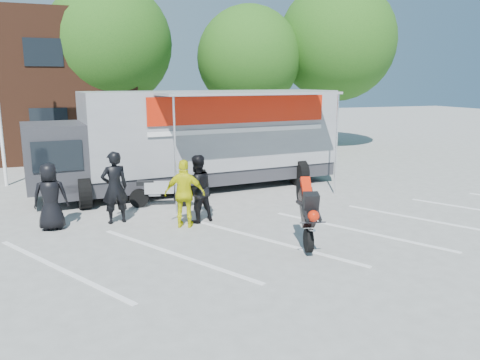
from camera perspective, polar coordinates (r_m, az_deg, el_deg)
ground at (r=10.40m, az=5.29°, el=-9.32°), size 100.00×100.00×0.00m
parking_bay_lines at (r=11.25m, az=3.09°, el=-7.58°), size 18.09×13.33×0.01m
flagpole at (r=18.89m, az=-27.24°, el=14.59°), size 1.61×0.12×8.00m
tree_left at (r=24.90m, az=-15.61°, el=15.68°), size 6.12×6.12×8.64m
tree_mid at (r=25.49m, az=1.08°, el=14.61°), size 5.44×5.44×7.68m
tree_right at (r=27.32m, az=11.72°, el=16.15°), size 6.46×6.46×9.12m
transporter_truck at (r=16.81m, az=-4.76°, el=-1.03°), size 11.24×6.19×3.44m
parked_motorcycle at (r=14.53m, az=-9.54°, el=-3.24°), size 2.04×1.09×1.02m
stunt_bike_rider at (r=11.14m, az=7.59°, el=-7.92°), size 1.09×1.64×1.77m
spectator_leather_a at (r=12.91m, az=-22.11°, el=-1.89°), size 0.89×0.61×1.74m
spectator_leather_b at (r=12.94m, az=-15.04°, el=-0.89°), size 0.79×0.59×1.96m
spectator_leather_c at (r=12.66m, az=-5.29°, el=-1.08°), size 1.06×0.93×1.84m
spectator_hivis at (r=12.25m, az=-6.75°, el=-1.68°), size 1.14×0.80×1.79m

